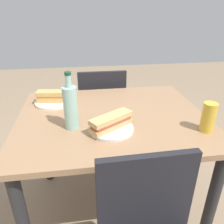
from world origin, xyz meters
The scene contains 11 objects.
ground_plane centered at (0.00, 0.00, 0.00)m, with size 8.00×8.00×0.00m, color #8C755B.
dining_table centered at (0.00, 0.00, 0.63)m, with size 1.06×0.88×0.75m.
chair_far centered at (0.00, 0.63, 0.49)m, with size 0.40×0.40×0.85m.
plate_near centered at (-0.35, 0.22, 0.75)m, with size 0.23×0.23×0.01m, color silver.
baguette_sandwich_near centered at (-0.35, 0.22, 0.79)m, with size 0.20×0.09×0.07m.
knife_near centered at (-0.36, 0.27, 0.76)m, with size 0.18×0.02×0.01m.
plate_far centered at (-0.03, -0.17, 0.75)m, with size 0.23×0.23×0.01m, color white.
baguette_sandwich_far centered at (-0.03, -0.17, 0.79)m, with size 0.23×0.18×0.07m.
knife_far centered at (-0.06, -0.13, 0.76)m, with size 0.15×0.11×0.01m.
water_bottle centered at (-0.22, -0.11, 0.86)m, with size 0.07×0.07×0.30m.
beer_glass centered at (0.44, -0.24, 0.82)m, with size 0.07×0.07×0.15m, color gold.
Camera 1 is at (-0.16, -1.13, 1.32)m, focal length 35.73 mm.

